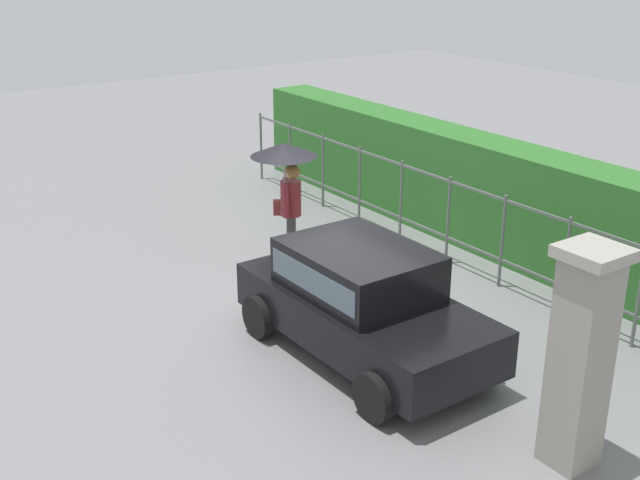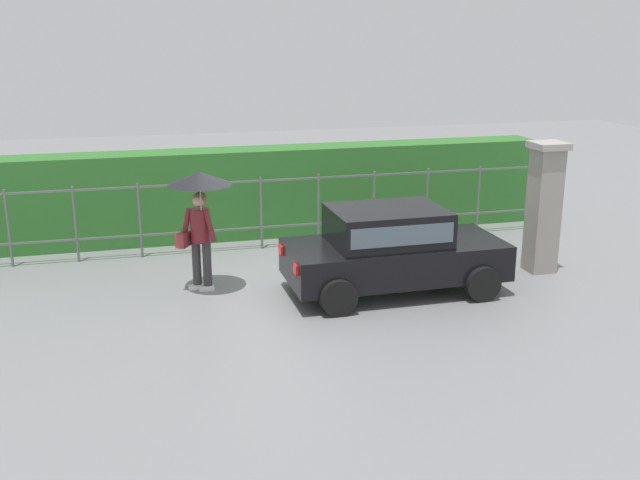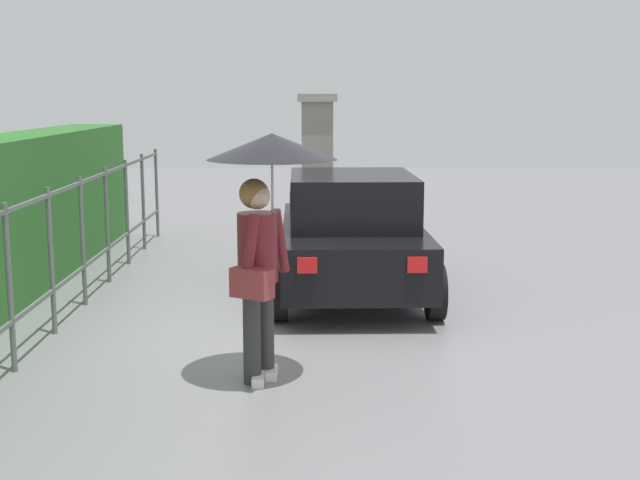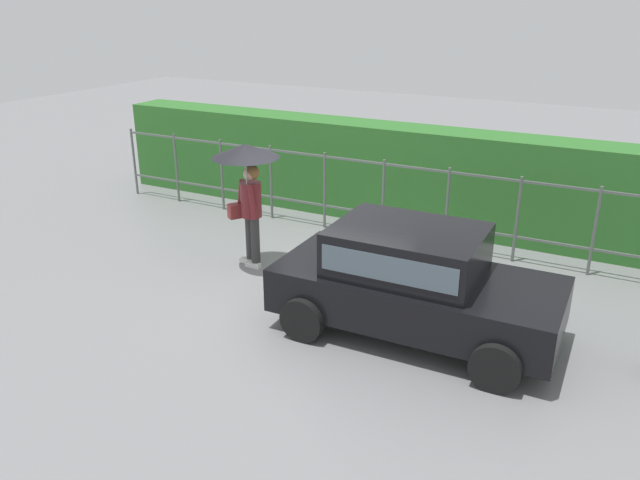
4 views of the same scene
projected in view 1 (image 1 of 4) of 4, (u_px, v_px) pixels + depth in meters
name	position (u px, v px, depth m)	size (l,w,h in m)	color
ground_plane	(320.00, 295.00, 12.32)	(40.00, 40.00, 0.00)	slate
car	(362.00, 298.00, 10.31)	(3.76, 1.90, 1.48)	black
pedestrian	(286.00, 172.00, 12.88)	(1.08, 1.08, 2.10)	#333333
gate_pillar	(581.00, 357.00, 8.00)	(0.60, 0.60, 2.42)	gray
fence_section	(448.00, 216.00, 13.25)	(12.10, 0.05, 1.50)	#59605B
hedge_row	(496.00, 197.00, 13.79)	(13.05, 0.90, 1.90)	#2D6B28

